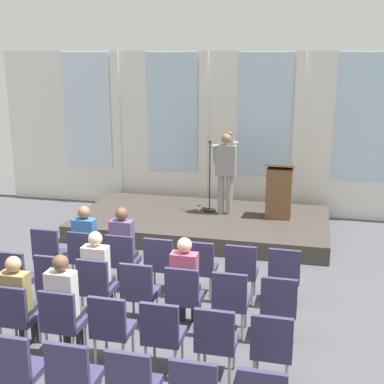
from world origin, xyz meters
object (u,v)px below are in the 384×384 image
chair_r0_c4 (200,265)px  chair_r1_c3 (139,289)px  audience_r1_c4 (185,278)px  chair_r3_c4 (133,383)px  chair_r0_c2 (122,258)px  audience_r2_c2 (64,300)px  chair_r2_c6 (272,345)px  audience_r0_c2 (123,243)px  chair_r2_c3 (111,325)px  lectern (279,192)px  chair_r0_c6 (284,273)px  chair_r0_c0 (49,251)px  chair_r3_c2 (17,366)px  chair_r2_c4 (162,332)px  speaker (226,167)px  chair_r1_c4 (184,294)px  audience_r1_c2 (98,270)px  chair_r2_c5 (216,338)px  chair_r1_c2 (96,284)px  mic_stand (210,196)px  audience_r2_c1 (18,297)px  audience_r0_c1 (86,241)px  chair_r1_c1 (55,280)px  chair_r1_c5 (230,299)px  chair_r2_c1 (16,313)px  chair_r0_c5 (241,269)px  chair_r0_c1 (85,254)px  chair_r1_c6 (279,304)px  chair_r0_c3 (160,261)px  chair_r2_c2 (62,319)px  chair_r3_c3 (73,375)px

chair_r0_c4 → chair_r1_c3: same height
audience_r1_c4 → chair_r3_c4: bearing=-90.0°
chair_r0_c2 → audience_r2_c2: bearing=-90.0°
chair_r2_c6 → chair_r3_c4: same height
audience_r0_c2 → chair_r2_c3: 2.23m
chair_r1_c3 → chair_r2_c3: bearing=-90.0°
lectern → chair_r2_c6: size_ratio=1.23×
audience_r2_c2 → chair_r0_c6: bearing=37.7°
chair_r0_c0 → chair_r0_c6: 3.83m
chair_r0_c2 → audience_r1_c4: audience_r1_c4 is taller
lectern → chair_r3_c2: bearing=-109.0°
chair_r2_c4 → chair_r3_c4: size_ratio=1.00×
speaker → chair_r0_c6: (1.47, -3.35, -0.82)m
lectern → chair_r1_c4: 4.48m
chair_r1_c3 → audience_r1_c2: bearing=172.6°
chair_r2_c5 → chair_r3_c4: size_ratio=1.00×
chair_r1_c2 → chair_r1_c4: 1.28m
mic_stand → audience_r2_c1: (-1.35, -5.41, 0.03)m
chair_r0_c2 → chair_r0_c4: (1.28, 0.00, 0.00)m
chair_r2_c6 → chair_r3_c2: same height
chair_r1_c4 → chair_r0_c6: bearing=38.8°
audience_r0_c1 → chair_r2_c5: (2.55, -2.13, -0.21)m
audience_r1_c4 → chair_r3_c4: (0.00, -2.13, -0.20)m
chair_r1_c1 → chair_r1_c5: size_ratio=1.00×
audience_r0_c2 → chair_r3_c4: (1.28, -3.15, -0.22)m
audience_r0_c2 → chair_r2_c1: audience_r0_c2 is taller
chair_r0_c5 → audience_r2_c2: size_ratio=0.69×
chair_r2_c1 → chair_r3_c2: bearing=-58.1°
audience_r2_c2 → chair_r2_c5: bearing=-2.4°
audience_r2_c1 → chair_r2_c3: 1.29m
chair_r0_c4 → audience_r2_c2: bearing=-122.9°
chair_r0_c1 → audience_r1_c4: size_ratio=0.71×
chair_r3_c4 → speaker: bearing=91.8°
chair_r0_c4 → chair_r2_c6: (1.28, -2.05, 0.00)m
chair_r1_c3 → chair_r1_c6: same height
chair_r0_c2 → chair_r3_c2: same height
chair_r0_c4 → chair_r2_c3: size_ratio=1.00×
chair_r3_c4 → audience_r2_c2: bearing=139.1°
mic_stand → chair_r1_c6: 4.83m
chair_r0_c3 → chair_r1_c4: size_ratio=1.00×
chair_r0_c3 → chair_r1_c1: 1.64m
chair_r1_c3 → audience_r0_c2: bearing=120.0°
chair_r1_c5 → chair_r1_c6: (0.64, 0.00, 0.00)m
chair_r0_c3 → audience_r2_c1: (-1.28, -1.97, 0.18)m
chair_r1_c5 → chair_r2_c4: bearing=-121.9°
chair_r0_c1 → chair_r2_c2: (0.64, -2.05, 0.00)m
chair_r2_c2 → chair_r3_c4: same height
chair_r2_c3 → chair_r0_c3: bearing=90.0°
mic_stand → chair_r2_c1: 5.66m
chair_r1_c1 → chair_r3_c3: 2.41m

